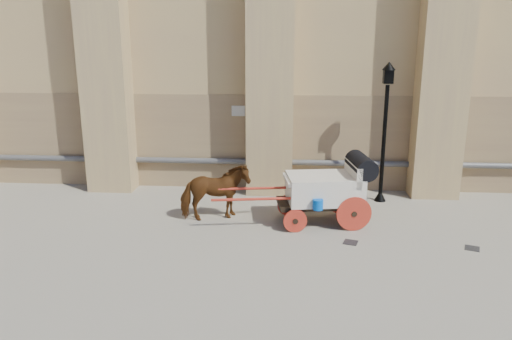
{
  "coord_description": "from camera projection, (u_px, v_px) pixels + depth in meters",
  "views": [
    {
      "loc": [
        -0.39,
        -11.39,
        4.77
      ],
      "look_at": [
        -1.25,
        1.04,
        1.4
      ],
      "focal_mm": 35.0,
      "sensor_mm": 36.0,
      "label": 1
    }
  ],
  "objects": [
    {
      "name": "carriage",
      "position": [
        330.0,
        187.0,
        12.9
      ],
      "size": [
        4.26,
        1.7,
        1.81
      ],
      "rotation": [
        0.0,
        0.0,
        0.15
      ],
      "color": "black",
      "rests_on": "ground"
    },
    {
      "name": "drain_grate_near",
      "position": [
        351.0,
        242.0,
        11.86
      ],
      "size": [
        0.4,
        0.4,
        0.01
      ],
      "primitive_type": "cube",
      "rotation": [
        0.0,
        0.0,
        -0.3
      ],
      "color": "black",
      "rests_on": "ground"
    },
    {
      "name": "drain_grate_far",
      "position": [
        472.0,
        248.0,
        11.53
      ],
      "size": [
        0.41,
        0.41,
        0.01
      ],
      "primitive_type": "cube",
      "rotation": [
        0.0,
        0.0,
        -0.36
      ],
      "color": "black",
      "rests_on": "ground"
    },
    {
      "name": "street_lamp",
      "position": [
        385.0,
        129.0,
        14.31
      ],
      "size": [
        0.38,
        0.38,
        4.06
      ],
      "color": "black",
      "rests_on": "ground"
    },
    {
      "name": "horse",
      "position": [
        215.0,
        193.0,
        13.16
      ],
      "size": [
        1.95,
        1.34,
        1.51
      ],
      "primitive_type": "imported",
      "rotation": [
        0.0,
        0.0,
        1.89
      ],
      "color": "#563012",
      "rests_on": "ground"
    },
    {
      "name": "ground",
      "position": [
        304.0,
        237.0,
        12.19
      ],
      "size": [
        90.0,
        90.0,
        0.0
      ],
      "primitive_type": "plane",
      "color": "gray",
      "rests_on": "ground"
    }
  ]
}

